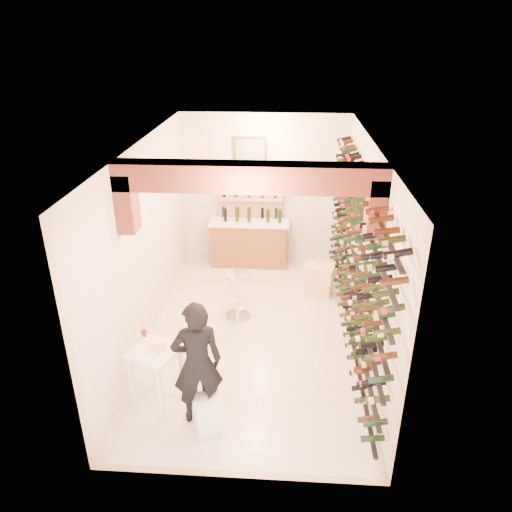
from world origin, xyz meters
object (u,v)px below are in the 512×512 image
at_px(person, 197,363).
at_px(chrome_barstool, 238,292).
at_px(tasting_table, 155,359).
at_px(back_counter, 249,241).
at_px(crate_lower, 319,287).
at_px(white_stool, 208,412).
at_px(wine_rack, 352,253).

height_order(person, chrome_barstool, person).
distance_m(tasting_table, person, 0.71).
xyz_separation_m(back_counter, person, (-0.29, -4.70, 0.35)).
distance_m(chrome_barstool, crate_lower, 1.82).
height_order(tasting_table, white_stool, tasting_table).
xyz_separation_m(wine_rack, tasting_table, (-2.75, -1.78, -0.84)).
relative_size(wine_rack, back_counter, 3.35).
relative_size(tasting_table, white_stool, 2.35).
relative_size(wine_rack, crate_lower, 11.69).
distance_m(white_stool, crate_lower, 3.97).
bearing_deg(tasting_table, person, 1.40).
relative_size(back_counter, chrome_barstool, 1.93).
xyz_separation_m(wine_rack, crate_lower, (-0.37, 1.41, -1.40)).
bearing_deg(white_stool, wine_rack, 47.96).
relative_size(chrome_barstool, crate_lower, 1.81).
height_order(tasting_table, chrome_barstool, tasting_table).
xyz_separation_m(wine_rack, back_counter, (-1.83, 2.65, -1.02)).
xyz_separation_m(white_stool, person, (-0.14, 0.15, 0.66)).
bearing_deg(chrome_barstool, tasting_table, -111.64).
bearing_deg(back_counter, tasting_table, -101.74).
distance_m(wine_rack, person, 3.03).
xyz_separation_m(back_counter, tasting_table, (-0.92, -4.43, 0.17)).
bearing_deg(crate_lower, tasting_table, -126.71).
xyz_separation_m(white_stool, chrome_barstool, (0.13, 2.66, 0.29)).
bearing_deg(back_counter, crate_lower, -40.14).
relative_size(tasting_table, person, 0.59).
height_order(person, crate_lower, person).
bearing_deg(wine_rack, crate_lower, 104.56).
height_order(wine_rack, white_stool, wine_rack).
bearing_deg(white_stool, back_counter, 88.13).
distance_m(person, crate_lower, 3.96).
bearing_deg(person, chrome_barstool, -111.24).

